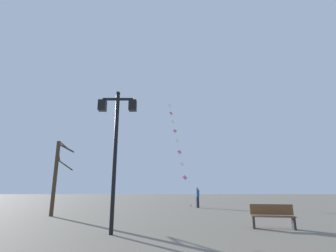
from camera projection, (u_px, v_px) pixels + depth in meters
name	position (u px, v px, depth m)	size (l,w,h in m)	color
ground_plane	(166.00, 209.00, 19.77)	(160.00, 160.00, 0.00)	#756B5B
twin_lantern_lamp_post	(115.00, 132.00, 9.22)	(1.41, 0.28, 5.04)	black
kite_train	(176.00, 141.00, 29.32)	(2.14, 8.95, 12.88)	brown
kite_flyer	(196.00, 197.00, 21.63)	(0.32, 0.63, 1.71)	#1E1E2D
bare_tree	(55.00, 174.00, 14.94)	(1.52, 1.56, 4.35)	#423323
park_bench	(271.00, 216.00, 9.81)	(1.66, 0.77, 0.89)	brown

